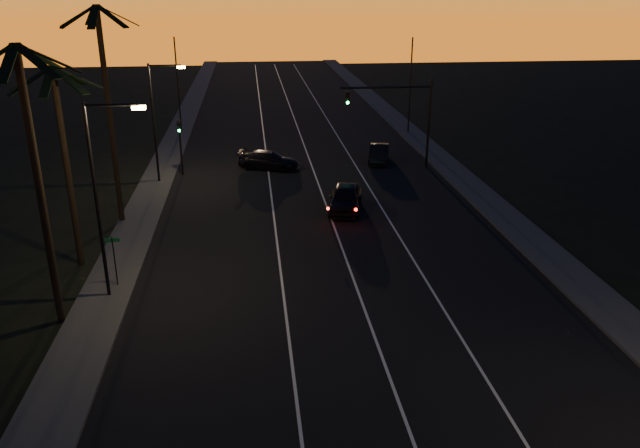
{
  "coord_description": "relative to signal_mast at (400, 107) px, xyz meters",
  "views": [
    {
      "loc": [
        -4.19,
        -6.56,
        13.47
      ],
      "look_at": [
        -1.13,
        20.82,
        2.9
      ],
      "focal_mm": 35.0,
      "sensor_mm": 36.0,
      "label": 1
    }
  ],
  "objects": [
    {
      "name": "sidewalk_right",
      "position": [
        4.06,
        -9.99,
        -4.7
      ],
      "size": [
        2.4,
        170.0,
        0.16
      ],
      "primitive_type": "cube",
      "color": "#333230",
      "rests_on": "ground"
    },
    {
      "name": "road",
      "position": [
        -7.14,
        -9.99,
        -4.78
      ],
      "size": [
        20.0,
        170.0,
        0.01
      ],
      "primitive_type": "cube",
      "color": "black",
      "rests_on": "ground"
    },
    {
      "name": "right_car",
      "position": [
        -1.08,
        1.86,
        -4.07
      ],
      "size": [
        2.51,
        4.48,
        1.4
      ],
      "color": "black",
      "rests_on": "road"
    },
    {
      "name": "signal_mast",
      "position": [
        0.0,
        0.0,
        0.0
      ],
      "size": [
        7.1,
        0.41,
        7.0
      ],
      "color": "black",
      "rests_on": "ground"
    },
    {
      "name": "far_pole_left",
      "position": [
        -18.14,
        15.01,
        -0.28
      ],
      "size": [
        0.14,
        0.14,
        9.0
      ],
      "primitive_type": "cylinder",
      "color": "black",
      "rests_on": "ground"
    },
    {
      "name": "far_pole_right",
      "position": [
        3.86,
        12.01,
        -0.28
      ],
      "size": [
        0.14,
        0.14,
        9.0
      ],
      "primitive_type": "cylinder",
      "color": "black",
      "rests_on": "ground"
    },
    {
      "name": "lead_car",
      "position": [
        -5.53,
        -9.38,
        -3.94
      ],
      "size": [
        3.03,
        5.68,
        1.66
      ],
      "color": "black",
      "rests_on": "road"
    },
    {
      "name": "signal_post",
      "position": [
        -16.64,
        -0.01,
        -1.89
      ],
      "size": [
        0.28,
        0.37,
        4.2
      ],
      "color": "black",
      "rests_on": "ground"
    },
    {
      "name": "cross_car",
      "position": [
        -10.06,
        0.79,
        -4.08
      ],
      "size": [
        5.15,
        3.41,
        1.39
      ],
      "color": "black",
      "rests_on": "road"
    },
    {
      "name": "lane_stripe_mid",
      "position": [
        -6.64,
        -9.99,
        -4.76
      ],
      "size": [
        0.12,
        160.0,
        0.01
      ],
      "primitive_type": "cube",
      "color": "silver",
      "rests_on": "road"
    },
    {
      "name": "street_sign",
      "position": [
        -17.94,
        -18.99,
        -3.13
      ],
      "size": [
        0.7,
        0.06,
        2.6
      ],
      "color": "black",
      "rests_on": "ground"
    },
    {
      "name": "lane_stripe_right",
      "position": [
        -3.14,
        -9.99,
        -4.76
      ],
      "size": [
        0.12,
        160.0,
        0.01
      ],
      "primitive_type": "cube",
      "color": "silver",
      "rests_on": "road"
    },
    {
      "name": "palm_near",
      "position": [
        -19.74,
        -21.99,
        2.29
      ],
      "size": [
        4.25,
        4.16,
        11.53
      ],
      "color": "black",
      "rests_on": "ground"
    },
    {
      "name": "streetlight_left_far",
      "position": [
        -17.82,
        -1.99,
        0.28
      ],
      "size": [
        2.55,
        0.26,
        8.5
      ],
      "color": "black",
      "rests_on": "ground"
    },
    {
      "name": "palm_mid",
      "position": [
        -20.34,
        -15.99,
        1.47
      ],
      "size": [
        4.25,
        4.16,
        10.03
      ],
      "color": "black",
      "rests_on": "ground"
    },
    {
      "name": "palm_far",
      "position": [
        -19.34,
        -9.99,
        2.83
      ],
      "size": [
        4.25,
        4.16,
        12.53
      ],
      "color": "black",
      "rests_on": "ground"
    },
    {
      "name": "lane_stripe_left",
      "position": [
        -10.14,
        -9.99,
        -4.76
      ],
      "size": [
        0.12,
        160.0,
        0.01
      ],
      "primitive_type": "cube",
      "color": "silver",
      "rests_on": "road"
    },
    {
      "name": "sidewalk_left",
      "position": [
        -18.34,
        -9.99,
        -4.7
      ],
      "size": [
        2.4,
        170.0,
        0.16
      ],
      "primitive_type": "cube",
      "color": "#333230",
      "rests_on": "ground"
    },
    {
      "name": "streetlight_left_near",
      "position": [
        -17.84,
        -19.99,
        0.54
      ],
      "size": [
        2.55,
        0.26,
        9.0
      ],
      "color": "black",
      "rests_on": "ground"
    }
  ]
}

